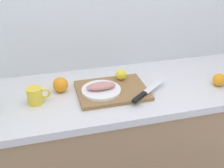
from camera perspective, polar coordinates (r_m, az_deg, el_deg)
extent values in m
cube|color=silver|center=(1.72, 0.02, 14.67)|extent=(3.20, 0.05, 2.50)
cube|color=#9E7A56|center=(1.84, 2.72, -13.69)|extent=(2.00, 0.58, 0.86)
cube|color=silver|center=(1.57, 3.09, -1.42)|extent=(2.00, 0.60, 0.04)
cube|color=olive|center=(1.51, 0.00, -1.33)|extent=(0.38, 0.29, 0.02)
cylinder|color=white|center=(1.48, -2.22, -1.27)|extent=(0.21, 0.21, 0.01)
ellipsoid|color=tan|center=(1.47, -2.24, -0.40)|extent=(0.16, 0.07, 0.04)
cube|color=silver|center=(1.53, 8.49, -0.44)|extent=(0.16, 0.14, 0.00)
cube|color=black|center=(1.42, 5.63, -2.70)|extent=(0.10, 0.09, 0.02)
sphere|color=yellow|center=(1.59, 1.86, 1.96)|extent=(0.06, 0.06, 0.06)
cylinder|color=yellow|center=(1.45, -15.55, -2.31)|extent=(0.08, 0.08, 0.09)
torus|color=yellow|center=(1.45, -13.57, -1.91)|extent=(0.06, 0.01, 0.06)
sphere|color=orange|center=(1.53, -10.54, -0.16)|extent=(0.08, 0.08, 0.08)
sphere|color=orange|center=(1.68, 21.09, 0.82)|extent=(0.07, 0.07, 0.07)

